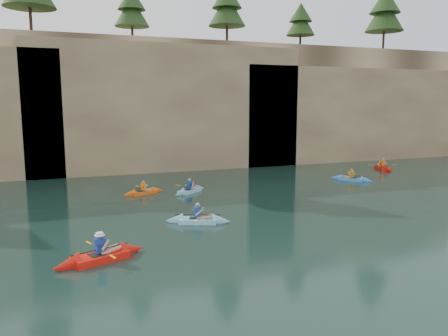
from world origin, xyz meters
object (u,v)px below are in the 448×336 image
object	(u,v)px
kayaker_orange	(143,192)
kayaker_red_far	(382,168)
kayaker_ltblue_near	(198,220)
main_kayaker	(100,256)

from	to	relation	value
kayaker_orange	kayaker_red_far	distance (m)	22.42
kayaker_ltblue_near	kayaker_red_far	world-z (taller)	kayaker_red_far
main_kayaker	kayaker_ltblue_near	size ratio (longest dim) A/B	1.14
kayaker_orange	kayaker_ltblue_near	distance (m)	8.16
main_kayaker	kayaker_ltblue_near	bearing A→B (deg)	16.31
kayaker_ltblue_near	kayaker_orange	bearing A→B (deg)	121.50
kayaker_orange	kayaker_ltblue_near	xyz separation A→B (m)	(1.33, -8.05, 0.02)
kayaker_ltblue_near	kayaker_red_far	distance (m)	23.63
main_kayaker	kayaker_red_far	world-z (taller)	main_kayaker
main_kayaker	kayaker_ltblue_near	xyz separation A→B (m)	(5.09, 3.79, -0.02)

